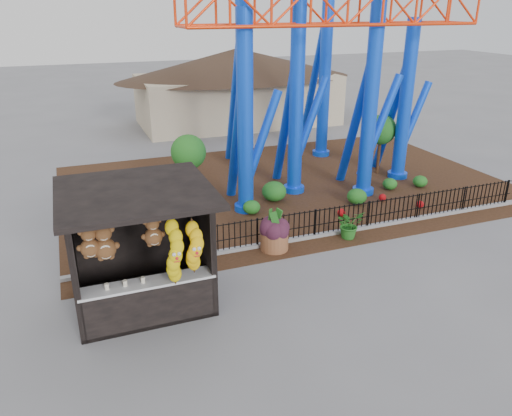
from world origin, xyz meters
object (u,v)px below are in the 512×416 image
object	(u,v)px
prize_booth	(141,253)
terracotta_planter	(274,241)
roller_coaster	(314,21)
potted_plant	(349,224)

from	to	relation	value
prize_booth	terracotta_planter	distance (m)	4.77
roller_coaster	terracotta_planter	bearing A→B (deg)	-125.01
roller_coaster	potted_plant	size ratio (longest dim) A/B	11.50
roller_coaster	potted_plant	bearing A→B (deg)	-102.89
terracotta_planter	potted_plant	size ratio (longest dim) A/B	0.90
terracotta_planter	roller_coaster	bearing A→B (deg)	54.99
prize_booth	potted_plant	world-z (taller)	prize_booth
prize_booth	roller_coaster	world-z (taller)	roller_coaster
terracotta_planter	potted_plant	distance (m)	2.59
terracotta_planter	prize_booth	bearing A→B (deg)	-157.04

